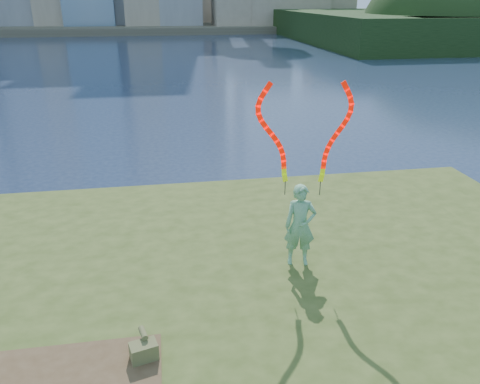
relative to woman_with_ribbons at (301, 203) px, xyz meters
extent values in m
plane|color=#1A2742|center=(-2.34, -0.19, -2.19)|extent=(320.00, 320.00, 0.00)
cube|color=#364418|center=(-2.34, -2.39, -1.79)|extent=(17.00, 15.00, 0.30)
cube|color=#364418|center=(-2.34, -2.19, -1.54)|extent=(14.00, 12.00, 0.30)
cube|color=#494435|center=(-2.34, 94.81, -1.59)|extent=(320.00, 40.00, 1.20)
imported|color=#12712A|center=(-0.01, -0.03, -0.51)|extent=(0.71, 0.53, 1.78)
cylinder|color=black|center=(-0.32, 0.15, 0.29)|extent=(0.02, 0.02, 0.30)
cylinder|color=black|center=(0.38, 0.02, 0.29)|extent=(0.02, 0.02, 0.30)
cube|color=#4D512F|center=(-3.20, -2.43, -1.24)|extent=(0.47, 0.37, 0.30)
cylinder|color=#4D512F|center=(-3.20, -2.23, -1.05)|extent=(0.17, 0.29, 0.10)
camera|label=1|loc=(-2.67, -8.37, 3.88)|focal=35.00mm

